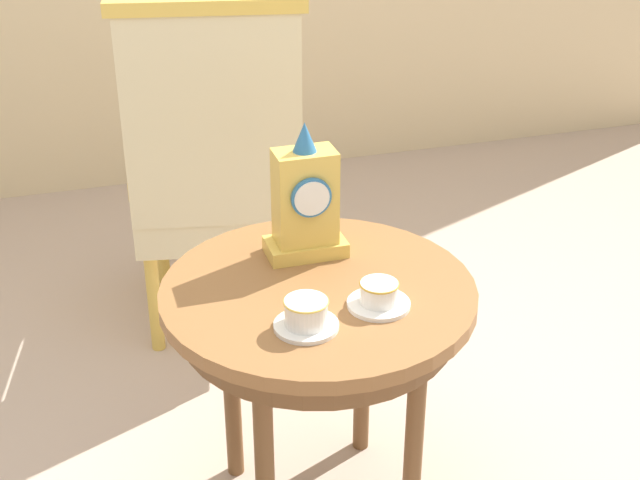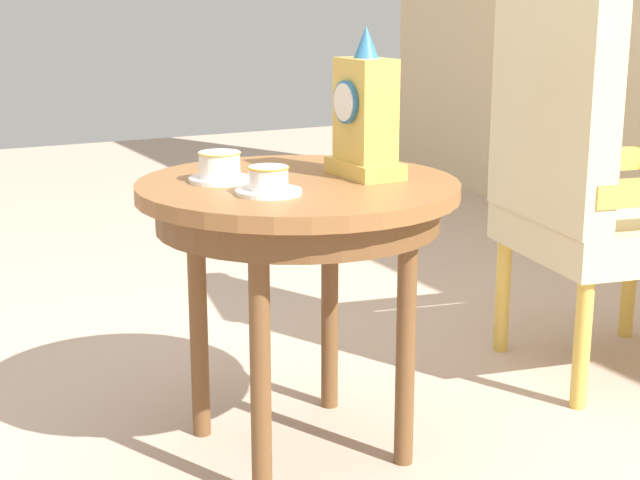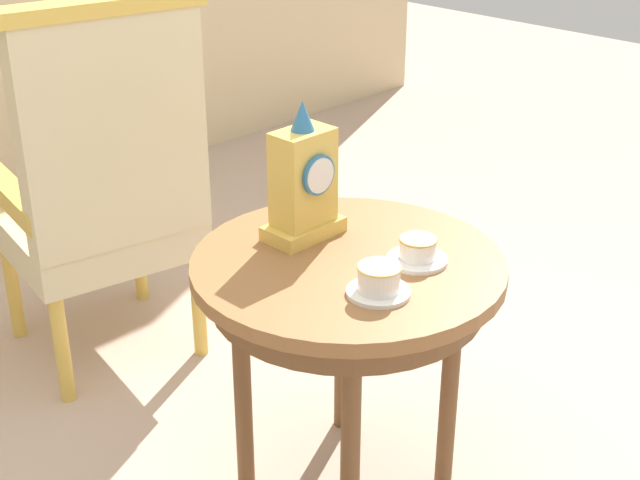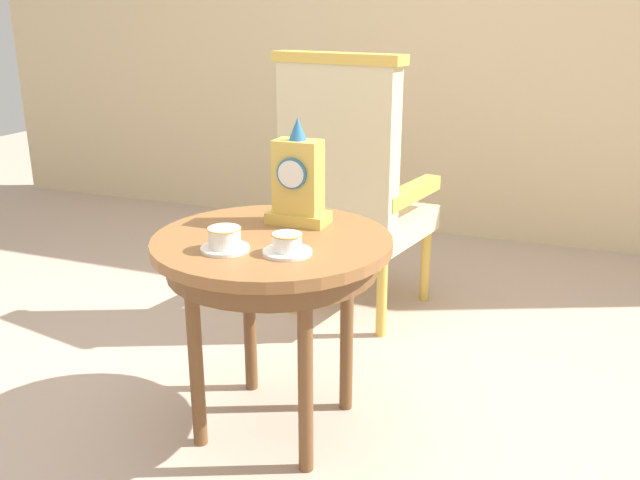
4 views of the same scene
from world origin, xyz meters
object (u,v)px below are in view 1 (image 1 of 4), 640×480
at_px(side_table, 318,315).
at_px(mantel_clock, 305,203).
at_px(teacup_left, 306,315).
at_px(armchair, 216,166).
at_px(teacup_right, 379,296).

xyz_separation_m(side_table, mantel_clock, (0.02, 0.16, 0.21)).
bearing_deg(side_table, teacup_left, -115.06).
bearing_deg(armchair, side_table, -86.33).
height_order(teacup_right, mantel_clock, mantel_clock).
bearing_deg(mantel_clock, teacup_right, -73.26).
relative_size(teacup_right, armchair, 0.12).
relative_size(teacup_right, mantel_clock, 0.41).
bearing_deg(armchair, teacup_right, -81.13).
distance_m(teacup_left, armchair, 1.07).
distance_m(side_table, teacup_left, 0.20).
xyz_separation_m(teacup_left, armchair, (0.01, 1.06, -0.09)).
relative_size(teacup_left, teacup_right, 0.99).
relative_size(side_table, armchair, 0.63).
bearing_deg(mantel_clock, teacup_left, -105.99).
relative_size(side_table, teacup_right, 5.19).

